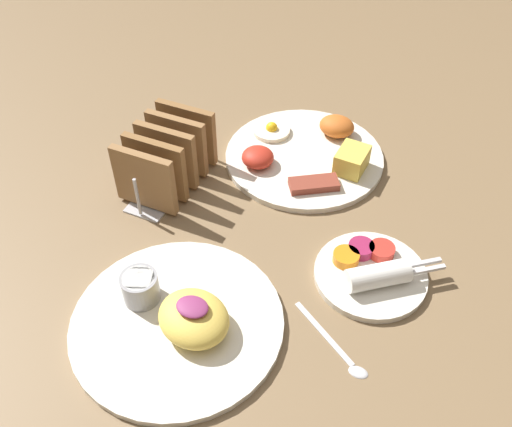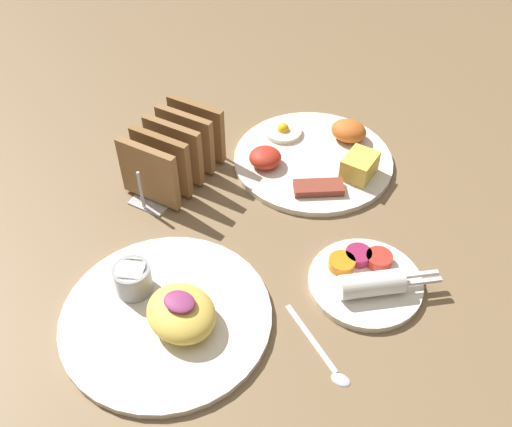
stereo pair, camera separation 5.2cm
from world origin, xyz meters
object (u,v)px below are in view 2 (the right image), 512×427
(plate_breakfast, at_px, (316,157))
(toast_rack, at_px, (174,153))
(plate_condiments, at_px, (366,279))
(plate_foreground, at_px, (168,312))

(plate_breakfast, relative_size, toast_rack, 1.45)
(plate_breakfast, bearing_deg, plate_condiments, -50.35)
(plate_condiments, relative_size, plate_foreground, 0.62)
(plate_condiments, height_order, toast_rack, toast_rack)
(plate_condiments, bearing_deg, plate_foreground, -138.72)
(plate_breakfast, distance_m, plate_foreground, 0.38)
(plate_breakfast, bearing_deg, plate_foreground, -94.49)
(toast_rack, bearing_deg, plate_foreground, -57.28)
(plate_breakfast, relative_size, plate_condiments, 1.58)
(plate_foreground, height_order, toast_rack, toast_rack)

